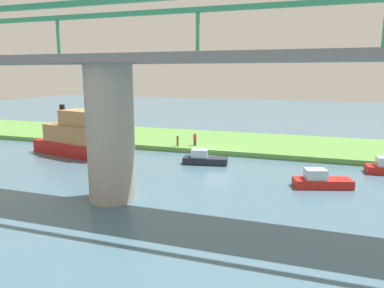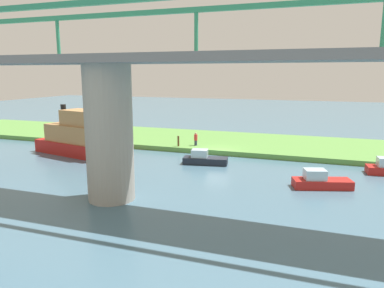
{
  "view_description": "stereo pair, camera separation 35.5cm",
  "coord_description": "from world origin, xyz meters",
  "views": [
    {
      "loc": [
        -9.26,
        34.06,
        7.93
      ],
      "look_at": [
        0.78,
        5.0,
        2.0
      ],
      "focal_mm": 34.31,
      "sensor_mm": 36.0,
      "label": 1
    },
    {
      "loc": [
        -9.59,
        33.94,
        7.93
      ],
      "look_at": [
        0.78,
        5.0,
        2.0
      ],
      "focal_mm": 34.31,
      "sensor_mm": 36.0,
      "label": 2
    }
  ],
  "objects": [
    {
      "name": "grassy_bank",
      "position": [
        0.0,
        -6.0,
        0.25
      ],
      "size": [
        80.0,
        12.0,
        0.5
      ],
      "primitive_type": "cube",
      "color": "#5B9342",
      "rests_on": "ground"
    },
    {
      "name": "bridge_pylon",
      "position": [
        2.84,
        14.53,
        4.25
      ],
      "size": [
        2.95,
        2.95,
        8.51
      ],
      "primitive_type": "cylinder",
      "color": "#9E998E",
      "rests_on": "ground"
    },
    {
      "name": "pontoon_yellow",
      "position": [
        12.87,
        4.11,
        1.81
      ],
      "size": [
        10.01,
        5.27,
        4.88
      ],
      "color": "red",
      "rests_on": "ground"
    },
    {
      "name": "skiff_small",
      "position": [
        -9.72,
        7.56,
        0.48
      ],
      "size": [
        4.24,
        2.55,
        1.33
      ],
      "color": "red",
      "rests_on": "ground"
    },
    {
      "name": "riverboat_paddlewheel",
      "position": [
        0.11,
        3.71,
        0.46
      ],
      "size": [
        4.07,
        2.01,
        1.3
      ],
      "color": "#1E232D",
      "rests_on": "ground"
    },
    {
      "name": "ground_plane",
      "position": [
        0.0,
        0.0,
        0.0
      ],
      "size": [
        160.0,
        160.0,
        0.0
      ],
      "primitive_type": "plane",
      "color": "#476B7F"
    },
    {
      "name": "person_on_bank",
      "position": [
        2.78,
        -1.73,
        1.2
      ],
      "size": [
        0.48,
        0.48,
        1.39
      ],
      "color": "#2D334C",
      "rests_on": "grassy_bank"
    },
    {
      "name": "bridge_span",
      "position": [
        2.84,
        14.51,
        9.0
      ],
      "size": [
        70.46,
        4.3,
        3.25
      ],
      "color": "slate",
      "rests_on": "bridge_pylon"
    },
    {
      "name": "mooring_post",
      "position": [
        4.35,
        -0.75,
        1.03
      ],
      "size": [
        0.2,
        0.2,
        1.06
      ],
      "primitive_type": "cylinder",
      "color": "brown",
      "rests_on": "grassy_bank"
    }
  ]
}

